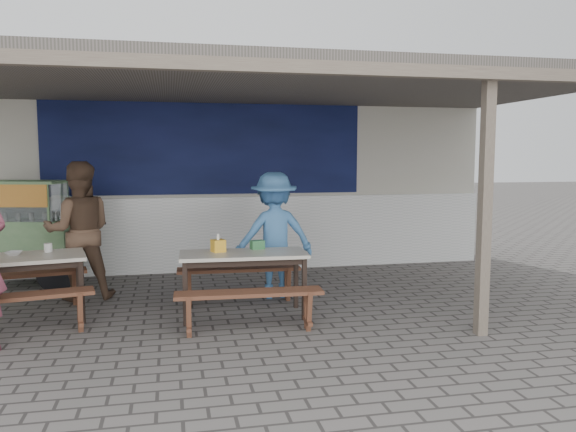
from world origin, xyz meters
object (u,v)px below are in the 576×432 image
at_px(bench_right_street, 249,301).
at_px(bench_right_wall, 239,276).
at_px(bench_left_wall, 28,282).
at_px(tissue_box, 218,246).
at_px(table_right, 243,259).
at_px(vendor_cart, 27,230).
at_px(bench_left_street, 26,305).
at_px(patron_right_table, 274,235).
at_px(condiment_jar, 48,248).
at_px(table_left, 26,263).
at_px(patron_wall_side, 79,231).
at_px(condiment_bowl, 14,253).
at_px(donation_box, 257,245).

bearing_deg(bench_right_street, bench_right_wall, 90.00).
xyz_separation_m(bench_left_wall, tissue_box, (2.24, -0.75, 0.49)).
bearing_deg(tissue_box, bench_right_wall, 60.08).
bearing_deg(tissue_box, table_right, -22.07).
relative_size(vendor_cart, tissue_box, 13.75).
distance_m(bench_left_street, patron_right_table, 3.06).
height_order(bench_left_street, patron_right_table, patron_right_table).
bearing_deg(table_right, bench_left_wall, 163.39).
bearing_deg(bench_right_wall, condiment_jar, -174.45).
bearing_deg(bench_left_street, table_left, 90.00).
height_order(bench_right_street, patron_right_table, patron_right_table).
relative_size(bench_left_street, patron_right_table, 0.83).
height_order(table_left, tissue_box, tissue_box).
relative_size(bench_right_wall, patron_wall_side, 0.87).
bearing_deg(bench_right_street, table_right, 90.00).
bearing_deg(bench_right_street, bench_left_wall, 151.23).
height_order(bench_left_street, patron_wall_side, patron_wall_side).
height_order(vendor_cart, condiment_bowl, vendor_cart).
bearing_deg(donation_box, bench_left_wall, 166.50).
bearing_deg(patron_right_table, donation_box, 58.30).
height_order(bench_right_street, condiment_jar, condiment_jar).
distance_m(table_left, patron_right_table, 2.97).
distance_m(bench_left_wall, table_right, 2.68).
height_order(vendor_cart, tissue_box, vendor_cart).
bearing_deg(bench_right_wall, bench_right_street, -90.00).
relative_size(bench_left_wall, bench_right_wall, 0.88).
bearing_deg(table_left, donation_box, -13.10).
height_order(bench_left_street, condiment_jar, condiment_jar).
bearing_deg(patron_right_table, bench_right_street, 65.34).
xyz_separation_m(patron_right_table, tissue_box, (-0.79, -0.72, -0.00)).
xyz_separation_m(bench_left_street, patron_right_table, (2.80, 1.13, 0.49)).
relative_size(table_right, condiment_bowl, 8.53).
height_order(table_left, condiment_jar, condiment_jar).
height_order(bench_right_street, bench_right_wall, same).
bearing_deg(donation_box, table_right, -133.11).
height_order(bench_left_street, table_right, table_right).
height_order(bench_left_wall, bench_right_wall, same).
bearing_deg(donation_box, bench_left_street, -168.51).
distance_m(bench_left_street, tissue_box, 2.11).
bearing_deg(bench_right_wall, donation_box, -66.31).
height_order(bench_left_wall, bench_right_street, same).
bearing_deg(patron_right_table, table_right, 53.72).
bearing_deg(patron_wall_side, bench_left_wall, 28.21).
height_order(bench_right_wall, condiment_bowl, condiment_bowl).
xyz_separation_m(table_left, bench_right_wall, (2.43, 0.36, -0.33)).
xyz_separation_m(table_left, tissue_box, (2.13, -0.17, 0.15)).
xyz_separation_m(table_right, patron_wall_side, (-1.97, 1.25, 0.22)).
bearing_deg(patron_right_table, condiment_bowl, 4.20).
bearing_deg(vendor_cart, condiment_bowl, -67.92).
distance_m(table_left, tissue_box, 2.14).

